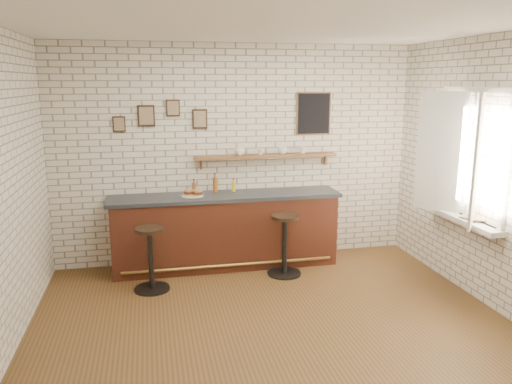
{
  "coord_description": "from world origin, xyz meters",
  "views": [
    {
      "loc": [
        -1.18,
        -4.77,
        2.49
      ],
      "look_at": [
        0.04,
        0.9,
        1.2
      ],
      "focal_mm": 35.0,
      "sensor_mm": 36.0,
      "label": 1
    }
  ],
  "objects_px": {
    "shelf_cup_b": "(261,152)",
    "book_upper": "(469,218)",
    "bitters_bottle_white": "(215,186)",
    "shelf_cup_a": "(240,152)",
    "ciabatta_sandwich": "(193,192)",
    "sandwich_plate": "(193,196)",
    "shelf_cup_d": "(303,150)",
    "bitters_bottle_amber": "(215,184)",
    "condiment_bottle_yellow": "(233,186)",
    "bar_stool_right": "(285,243)",
    "shelf_cup_c": "(283,151)",
    "book_lower": "(468,219)",
    "bar_counter": "(226,230)",
    "bar_stool_left": "(151,257)",
    "bitters_bottle_brown": "(194,187)"
  },
  "relations": [
    {
      "from": "bar_stool_right",
      "to": "shelf_cup_d",
      "type": "relative_size",
      "value": 8.18
    },
    {
      "from": "bar_stool_left",
      "to": "shelf_cup_c",
      "type": "xyz_separation_m",
      "value": [
        1.86,
        0.82,
        1.13
      ]
    },
    {
      "from": "bitters_bottle_amber",
      "to": "bar_stool_left",
      "type": "distance_m",
      "value": 1.38
    },
    {
      "from": "shelf_cup_b",
      "to": "book_lower",
      "type": "bearing_deg",
      "value": -112.36
    },
    {
      "from": "shelf_cup_b",
      "to": "book_upper",
      "type": "relative_size",
      "value": 0.4
    },
    {
      "from": "bar_counter",
      "to": "bar_stool_right",
      "type": "relative_size",
      "value": 3.85
    },
    {
      "from": "shelf_cup_a",
      "to": "shelf_cup_c",
      "type": "relative_size",
      "value": 1.0
    },
    {
      "from": "ciabatta_sandwich",
      "to": "shelf_cup_a",
      "type": "xyz_separation_m",
      "value": [
        0.67,
        0.21,
        0.49
      ]
    },
    {
      "from": "condiment_bottle_yellow",
      "to": "bitters_bottle_amber",
      "type": "bearing_deg",
      "value": 180.0
    },
    {
      "from": "bitters_bottle_amber",
      "to": "shelf_cup_a",
      "type": "xyz_separation_m",
      "value": [
        0.35,
        0.03,
        0.43
      ]
    },
    {
      "from": "shelf_cup_c",
      "to": "book_lower",
      "type": "height_order",
      "value": "shelf_cup_c"
    },
    {
      "from": "bitters_bottle_amber",
      "to": "bar_stool_right",
      "type": "distance_m",
      "value": 1.24
    },
    {
      "from": "book_lower",
      "to": "ciabatta_sandwich",
      "type": "bearing_deg",
      "value": 121.19
    },
    {
      "from": "book_lower",
      "to": "shelf_cup_b",
      "type": "bearing_deg",
      "value": 107.82
    },
    {
      "from": "sandwich_plate",
      "to": "shelf_cup_c",
      "type": "height_order",
      "value": "shelf_cup_c"
    },
    {
      "from": "bitters_bottle_white",
      "to": "shelf_cup_a",
      "type": "relative_size",
      "value": 1.69
    },
    {
      "from": "book_lower",
      "to": "book_upper",
      "type": "relative_size",
      "value": 1.03
    },
    {
      "from": "shelf_cup_b",
      "to": "book_upper",
      "type": "xyz_separation_m",
      "value": [
        2.06,
        -1.77,
        -0.58
      ]
    },
    {
      "from": "ciabatta_sandwich",
      "to": "shelf_cup_b",
      "type": "xyz_separation_m",
      "value": [
        0.96,
        0.21,
        0.48
      ]
    },
    {
      "from": "bitters_bottle_white",
      "to": "condiment_bottle_yellow",
      "type": "bearing_deg",
      "value": -0.0
    },
    {
      "from": "bitters_bottle_amber",
      "to": "bar_stool_right",
      "type": "xyz_separation_m",
      "value": [
        0.81,
        -0.64,
        -0.69
      ]
    },
    {
      "from": "shelf_cup_a",
      "to": "book_upper",
      "type": "distance_m",
      "value": 3.0
    },
    {
      "from": "bitters_bottle_brown",
      "to": "ciabatta_sandwich",
      "type": "bearing_deg",
      "value": -98.53
    },
    {
      "from": "condiment_bottle_yellow",
      "to": "shelf_cup_d",
      "type": "relative_size",
      "value": 1.82
    },
    {
      "from": "shelf_cup_a",
      "to": "shelf_cup_b",
      "type": "height_order",
      "value": "shelf_cup_a"
    },
    {
      "from": "bitters_bottle_amber",
      "to": "shelf_cup_d",
      "type": "relative_size",
      "value": 2.67
    },
    {
      "from": "bar_counter",
      "to": "ciabatta_sandwich",
      "type": "height_order",
      "value": "ciabatta_sandwich"
    },
    {
      "from": "bar_stool_right",
      "to": "shelf_cup_c",
      "type": "xyz_separation_m",
      "value": [
        0.15,
        0.68,
        1.12
      ]
    },
    {
      "from": "bar_counter",
      "to": "bitters_bottle_brown",
      "type": "distance_m",
      "value": 0.73
    },
    {
      "from": "sandwich_plate",
      "to": "shelf_cup_d",
      "type": "xyz_separation_m",
      "value": [
        1.58,
        0.21,
        0.53
      ]
    },
    {
      "from": "bar_stool_left",
      "to": "shelf_cup_d",
      "type": "relative_size",
      "value": 7.99
    },
    {
      "from": "sandwich_plate",
      "to": "condiment_bottle_yellow",
      "type": "height_order",
      "value": "condiment_bottle_yellow"
    },
    {
      "from": "bitters_bottle_white",
      "to": "shelf_cup_d",
      "type": "relative_size",
      "value": 2.19
    },
    {
      "from": "bar_stool_right",
      "to": "book_lower",
      "type": "relative_size",
      "value": 3.6
    },
    {
      "from": "bitters_bottle_white",
      "to": "bar_stool_left",
      "type": "bearing_deg",
      "value": -138.8
    },
    {
      "from": "bitters_bottle_amber",
      "to": "shelf_cup_a",
      "type": "bearing_deg",
      "value": 5.46
    },
    {
      "from": "shelf_cup_a",
      "to": "bar_stool_right",
      "type": "bearing_deg",
      "value": -93.52
    },
    {
      "from": "bitters_bottle_brown",
      "to": "shelf_cup_b",
      "type": "xyz_separation_m",
      "value": [
        0.93,
        0.03,
        0.45
      ]
    },
    {
      "from": "sandwich_plate",
      "to": "shelf_cup_c",
      "type": "bearing_deg",
      "value": 9.34
    },
    {
      "from": "bitters_bottle_amber",
      "to": "shelf_cup_d",
      "type": "distance_m",
      "value": 1.32
    },
    {
      "from": "bitters_bottle_amber",
      "to": "shelf_cup_d",
      "type": "bearing_deg",
      "value": 1.54
    },
    {
      "from": "bitters_bottle_brown",
      "to": "shelf_cup_b",
      "type": "relative_size",
      "value": 2.19
    },
    {
      "from": "condiment_bottle_yellow",
      "to": "bar_stool_right",
      "type": "xyz_separation_m",
      "value": [
        0.56,
        -0.64,
        -0.65
      ]
    },
    {
      "from": "bitters_bottle_amber",
      "to": "condiment_bottle_yellow",
      "type": "bearing_deg",
      "value": 0.0
    },
    {
      "from": "ciabatta_sandwich",
      "to": "shelf_cup_d",
      "type": "xyz_separation_m",
      "value": [
        1.57,
        0.21,
        0.48
      ]
    },
    {
      "from": "shelf_cup_c",
      "to": "condiment_bottle_yellow",
      "type": "bearing_deg",
      "value": 98.03
    },
    {
      "from": "bitters_bottle_brown",
      "to": "bitters_bottle_amber",
      "type": "xyz_separation_m",
      "value": [
        0.29,
        0.0,
        0.03
      ]
    },
    {
      "from": "shelf_cup_a",
      "to": "shelf_cup_c",
      "type": "distance_m",
      "value": 0.61
    },
    {
      "from": "bitters_bottle_brown",
      "to": "book_upper",
      "type": "bearing_deg",
      "value": -30.19
    },
    {
      "from": "shelf_cup_c",
      "to": "shelf_cup_a",
      "type": "bearing_deg",
      "value": 95.3
    }
  ]
}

